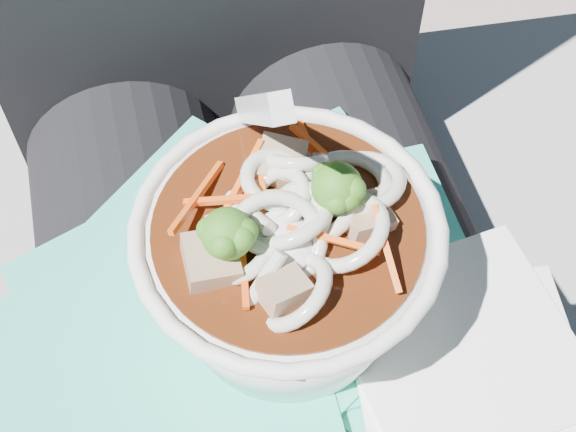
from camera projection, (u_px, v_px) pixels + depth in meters
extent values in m
cube|color=gray|center=(257.00, 357.00, 0.92)|extent=(1.03, 0.57, 0.46)
cylinder|color=black|center=(171.00, 396.00, 0.57)|extent=(0.16, 0.48, 0.16)
cylinder|color=black|center=(403.00, 341.00, 0.59)|extent=(0.16, 0.48, 0.16)
cube|color=#2EC3A4|center=(134.00, 287.00, 0.52)|extent=(0.17, 0.16, 0.00)
cube|color=#2EC3A4|center=(282.00, 343.00, 0.50)|extent=(0.20, 0.19, 0.00)
cube|color=#2EC3A4|center=(206.00, 247.00, 0.53)|extent=(0.23, 0.23, 0.00)
cube|color=#2EC3A4|center=(242.00, 327.00, 0.50)|extent=(0.24, 0.23, 0.00)
cube|color=#2EC3A4|center=(380.00, 309.00, 0.50)|extent=(0.19, 0.18, 0.00)
cube|color=#2EC3A4|center=(305.00, 209.00, 0.55)|extent=(0.17, 0.16, 0.00)
cube|color=#2EC3A4|center=(111.00, 382.00, 0.47)|extent=(0.24, 0.24, 0.00)
cube|color=#2EC3A4|center=(357.00, 271.00, 0.51)|extent=(0.15, 0.18, 0.00)
cube|color=#2EC3A4|center=(196.00, 281.00, 0.51)|extent=(0.22, 0.22, 0.00)
cube|color=#2EC3A4|center=(138.00, 385.00, 0.47)|extent=(0.28, 0.27, 0.00)
cube|color=white|center=(471.00, 378.00, 0.47)|extent=(0.15, 0.15, 0.00)
cube|color=white|center=(462.00, 345.00, 0.47)|extent=(0.14, 0.14, 0.00)
torus|color=white|center=(288.00, 229.00, 0.42)|extent=(0.17, 0.17, 0.01)
cylinder|color=#3F1909|center=(288.00, 232.00, 0.42)|extent=(0.14, 0.14, 0.01)
torus|color=silver|center=(318.00, 210.00, 0.42)|extent=(0.05, 0.06, 0.04)
torus|color=silver|center=(344.00, 232.00, 0.41)|extent=(0.07, 0.07, 0.04)
torus|color=silver|center=(292.00, 222.00, 0.41)|extent=(0.06, 0.06, 0.04)
torus|color=silver|center=(348.00, 183.00, 0.42)|extent=(0.07, 0.07, 0.02)
torus|color=silver|center=(241.00, 258.00, 0.41)|extent=(0.05, 0.05, 0.02)
torus|color=silver|center=(288.00, 221.00, 0.41)|extent=(0.04, 0.04, 0.03)
torus|color=silver|center=(284.00, 184.00, 0.43)|extent=(0.05, 0.04, 0.04)
torus|color=silver|center=(359.00, 182.00, 0.43)|extent=(0.06, 0.06, 0.02)
torus|color=silver|center=(278.00, 198.00, 0.42)|extent=(0.04, 0.04, 0.02)
torus|color=silver|center=(276.00, 179.00, 0.42)|extent=(0.05, 0.05, 0.02)
torus|color=silver|center=(297.00, 160.00, 0.43)|extent=(0.05, 0.04, 0.04)
torus|color=silver|center=(273.00, 235.00, 0.41)|extent=(0.05, 0.05, 0.04)
torus|color=silver|center=(293.00, 292.00, 0.39)|extent=(0.05, 0.05, 0.05)
torus|color=silver|center=(275.00, 241.00, 0.40)|extent=(0.07, 0.07, 0.04)
torus|color=silver|center=(299.00, 216.00, 0.41)|extent=(0.04, 0.05, 0.04)
cylinder|color=silver|center=(240.00, 210.00, 0.41)|extent=(0.04, 0.01, 0.02)
cylinder|color=silver|center=(264.00, 280.00, 0.39)|extent=(0.03, 0.02, 0.03)
cylinder|color=silver|center=(250.00, 212.00, 0.41)|extent=(0.02, 0.04, 0.02)
cylinder|color=silver|center=(297.00, 184.00, 0.42)|extent=(0.02, 0.03, 0.01)
cylinder|color=#76AC53|center=(336.00, 201.00, 0.42)|extent=(0.01, 0.01, 0.02)
sphere|color=#266316|center=(337.00, 187.00, 0.41)|extent=(0.03, 0.03, 0.03)
sphere|color=#266316|center=(325.00, 175.00, 0.41)|extent=(0.01, 0.01, 0.01)
sphere|color=#266316|center=(353.00, 189.00, 0.40)|extent=(0.01, 0.01, 0.01)
sphere|color=#266316|center=(348.00, 198.00, 0.40)|extent=(0.01, 0.01, 0.01)
sphere|color=#266316|center=(337.00, 201.00, 0.40)|extent=(0.01, 0.01, 0.01)
cylinder|color=#76AC53|center=(229.00, 247.00, 0.40)|extent=(0.01, 0.01, 0.02)
sphere|color=#266316|center=(227.00, 234.00, 0.39)|extent=(0.03, 0.03, 0.03)
sphere|color=#266316|center=(241.00, 238.00, 0.38)|extent=(0.01, 0.01, 0.01)
sphere|color=#266316|center=(210.00, 230.00, 0.39)|extent=(0.01, 0.01, 0.01)
sphere|color=#266316|center=(223.00, 245.00, 0.38)|extent=(0.01, 0.01, 0.01)
sphere|color=#266316|center=(245.00, 232.00, 0.39)|extent=(0.01, 0.01, 0.01)
cube|color=#FF5815|center=(245.00, 197.00, 0.42)|extent=(0.05, 0.03, 0.02)
cube|color=#FF5815|center=(264.00, 212.00, 0.42)|extent=(0.01, 0.05, 0.02)
cube|color=#FF5815|center=(243.00, 178.00, 0.42)|extent=(0.03, 0.04, 0.01)
cube|color=#FF5815|center=(386.00, 248.00, 0.39)|extent=(0.00, 0.04, 0.02)
cube|color=#FF5815|center=(321.00, 152.00, 0.43)|extent=(0.03, 0.04, 0.01)
cube|color=#FF5815|center=(197.00, 197.00, 0.42)|extent=(0.04, 0.05, 0.02)
cube|color=#FF5815|center=(313.00, 152.00, 0.44)|extent=(0.01, 0.05, 0.01)
cube|color=#FF5815|center=(243.00, 261.00, 0.40)|extent=(0.01, 0.05, 0.00)
cube|color=#FF5815|center=(333.00, 240.00, 0.40)|extent=(0.04, 0.03, 0.01)
cube|color=#FF5815|center=(222.00, 200.00, 0.41)|extent=(0.04, 0.02, 0.01)
cube|color=#946F53|center=(365.00, 218.00, 0.42)|extent=(0.03, 0.03, 0.02)
cube|color=#946F53|center=(280.00, 163.00, 0.43)|extent=(0.03, 0.04, 0.02)
cube|color=#946F53|center=(211.00, 261.00, 0.40)|extent=(0.03, 0.03, 0.02)
cube|color=#946F53|center=(284.00, 291.00, 0.39)|extent=(0.03, 0.02, 0.02)
ellipsoid|color=white|center=(284.00, 240.00, 0.41)|extent=(0.03, 0.04, 0.01)
cube|color=white|center=(261.00, 108.00, 0.39)|extent=(0.01, 0.10, 0.11)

